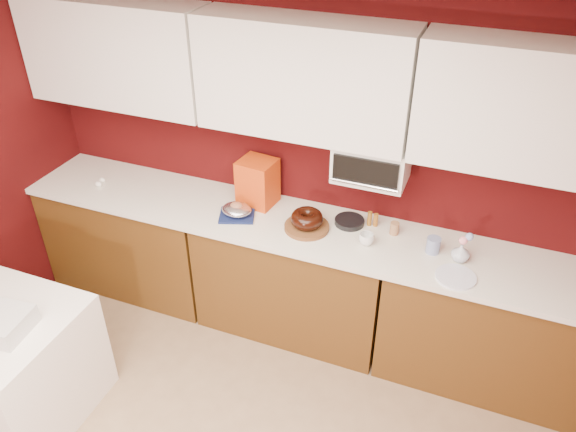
% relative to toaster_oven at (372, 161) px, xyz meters
% --- Properties ---
extents(ceiling, '(4.00, 4.50, 0.02)m').
position_rel_toaster_oven_xyz_m(ceiling, '(-0.45, -2.10, 1.12)').
color(ceiling, white).
rests_on(ceiling, wall_back).
extents(wall_back, '(4.00, 0.02, 2.50)m').
position_rel_toaster_oven_xyz_m(wall_back, '(-0.45, 0.15, -0.12)').
color(wall_back, '#3D0808').
rests_on(wall_back, floor).
extents(base_cabinet_left, '(1.31, 0.58, 0.86)m').
position_rel_toaster_oven_xyz_m(base_cabinet_left, '(-1.78, -0.17, -0.95)').
color(base_cabinet_left, '#553411').
rests_on(base_cabinet_left, floor).
extents(base_cabinet_center, '(1.31, 0.58, 0.86)m').
position_rel_toaster_oven_xyz_m(base_cabinet_center, '(-0.45, -0.17, -0.95)').
color(base_cabinet_center, '#553411').
rests_on(base_cabinet_center, floor).
extents(base_cabinet_right, '(1.31, 0.58, 0.86)m').
position_rel_toaster_oven_xyz_m(base_cabinet_right, '(0.88, -0.17, -0.95)').
color(base_cabinet_right, '#553411').
rests_on(base_cabinet_right, floor).
extents(countertop, '(4.00, 0.62, 0.04)m').
position_rel_toaster_oven_xyz_m(countertop, '(-0.45, -0.17, -0.49)').
color(countertop, silver).
rests_on(countertop, base_cabinet_center).
extents(upper_cabinet_left, '(1.31, 0.33, 0.70)m').
position_rel_toaster_oven_xyz_m(upper_cabinet_left, '(-1.78, -0.02, 0.48)').
color(upper_cabinet_left, white).
rests_on(upper_cabinet_left, wall_back).
extents(upper_cabinet_center, '(1.31, 0.33, 0.70)m').
position_rel_toaster_oven_xyz_m(upper_cabinet_center, '(-0.45, -0.02, 0.48)').
color(upper_cabinet_center, white).
rests_on(upper_cabinet_center, wall_back).
extents(upper_cabinet_right, '(1.31, 0.33, 0.70)m').
position_rel_toaster_oven_xyz_m(upper_cabinet_right, '(0.88, -0.02, 0.48)').
color(upper_cabinet_right, white).
rests_on(upper_cabinet_right, wall_back).
extents(toaster_oven, '(0.45, 0.30, 0.25)m').
position_rel_toaster_oven_xyz_m(toaster_oven, '(0.00, 0.00, 0.00)').
color(toaster_oven, white).
rests_on(toaster_oven, upper_cabinet_center).
extents(toaster_oven_door, '(0.40, 0.02, 0.18)m').
position_rel_toaster_oven_xyz_m(toaster_oven_door, '(0.00, -0.16, 0.00)').
color(toaster_oven_door, black).
rests_on(toaster_oven_door, toaster_oven).
extents(toaster_oven_handle, '(0.42, 0.02, 0.02)m').
position_rel_toaster_oven_xyz_m(toaster_oven_handle, '(0.00, -0.18, -0.07)').
color(toaster_oven_handle, silver).
rests_on(toaster_oven_handle, toaster_oven).
extents(dining_table, '(1.00, 0.80, 0.75)m').
position_rel_toaster_oven_xyz_m(dining_table, '(-1.85, -1.50, -1.00)').
color(dining_table, white).
rests_on(dining_table, floor).
extents(cake_base, '(0.37, 0.37, 0.03)m').
position_rel_toaster_oven_xyz_m(cake_base, '(-0.35, -0.19, -0.46)').
color(cake_base, brown).
rests_on(cake_base, countertop).
extents(bundt_cake, '(0.26, 0.26, 0.09)m').
position_rel_toaster_oven_xyz_m(bundt_cake, '(-0.35, -0.19, -0.39)').
color(bundt_cake, black).
rests_on(bundt_cake, cake_base).
extents(navy_towel, '(0.29, 0.26, 0.02)m').
position_rel_toaster_oven_xyz_m(navy_towel, '(-0.84, -0.23, -0.47)').
color(navy_towel, '#141E4B').
rests_on(navy_towel, countertop).
extents(foil_ham_nest, '(0.21, 0.18, 0.08)m').
position_rel_toaster_oven_xyz_m(foil_ham_nest, '(-0.84, -0.23, -0.42)').
color(foil_ham_nest, silver).
rests_on(foil_ham_nest, navy_towel).
extents(roasted_ham, '(0.12, 0.11, 0.06)m').
position_rel_toaster_oven_xyz_m(roasted_ham, '(-0.84, -0.23, -0.40)').
color(roasted_ham, '#A96D4D').
rests_on(roasted_ham, foil_ham_nest).
extents(pandoro_box, '(0.26, 0.25, 0.33)m').
position_rel_toaster_oven_xyz_m(pandoro_box, '(-0.78, -0.01, -0.31)').
color(pandoro_box, '#B11F0B').
rests_on(pandoro_box, countertop).
extents(dark_pan, '(0.20, 0.20, 0.03)m').
position_rel_toaster_oven_xyz_m(dark_pan, '(-0.11, -0.03, -0.46)').
color(dark_pan, black).
rests_on(dark_pan, countertop).
extents(coffee_mug, '(0.11, 0.11, 0.09)m').
position_rel_toaster_oven_xyz_m(coffee_mug, '(0.06, -0.21, -0.43)').
color(coffee_mug, silver).
rests_on(coffee_mug, countertop).
extents(blue_jar, '(0.11, 0.11, 0.10)m').
position_rel_toaster_oven_xyz_m(blue_jar, '(0.46, -0.14, -0.42)').
color(blue_jar, navy).
rests_on(blue_jar, countertop).
extents(flower_vase, '(0.11, 0.11, 0.13)m').
position_rel_toaster_oven_xyz_m(flower_vase, '(0.63, -0.17, -0.41)').
color(flower_vase, silver).
rests_on(flower_vase, countertop).
extents(flower_pink, '(0.05, 0.05, 0.05)m').
position_rel_toaster_oven_xyz_m(flower_pink, '(0.63, -0.17, -0.33)').
color(flower_pink, pink).
rests_on(flower_pink, flower_vase).
extents(flower_blue, '(0.05, 0.05, 0.05)m').
position_rel_toaster_oven_xyz_m(flower_blue, '(0.66, -0.15, -0.30)').
color(flower_blue, '#8AA1DD').
rests_on(flower_blue, flower_vase).
extents(china_plate, '(0.27, 0.27, 0.01)m').
position_rel_toaster_oven_xyz_m(china_plate, '(0.63, -0.34, -0.47)').
color(china_plate, white).
rests_on(china_plate, countertop).
extents(amber_bottle, '(0.04, 0.04, 0.09)m').
position_rel_toaster_oven_xyz_m(amber_bottle, '(0.06, 0.01, -0.43)').
color(amber_bottle, '#93571A').
rests_on(amber_bottle, countertop).
extents(paper_cup, '(0.07, 0.07, 0.09)m').
position_rel_toaster_oven_xyz_m(paper_cup, '(0.20, -0.04, -0.43)').
color(paper_cup, '#9C6D47').
rests_on(paper_cup, countertop).
extents(egg_left, '(0.06, 0.05, 0.04)m').
position_rel_toaster_oven_xyz_m(egg_left, '(-1.98, -0.18, -0.46)').
color(egg_left, white).
rests_on(egg_left, countertop).
extents(egg_right, '(0.06, 0.06, 0.04)m').
position_rel_toaster_oven_xyz_m(egg_right, '(-1.97, -0.24, -0.45)').
color(egg_right, white).
rests_on(egg_right, countertop).
extents(amber_bottle_tall, '(0.03, 0.03, 0.10)m').
position_rel_toaster_oven_xyz_m(amber_bottle_tall, '(0.02, 0.00, -0.42)').
color(amber_bottle_tall, brown).
rests_on(amber_bottle_tall, countertop).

